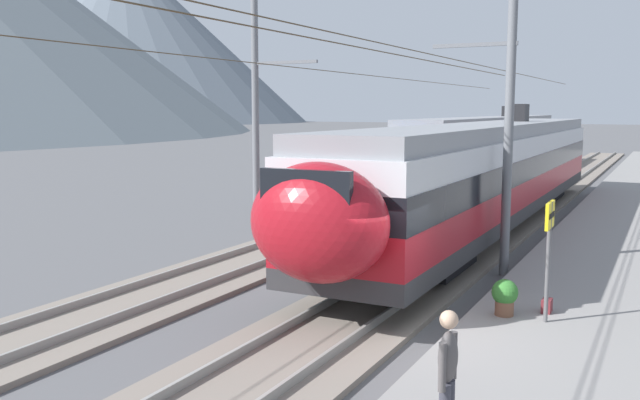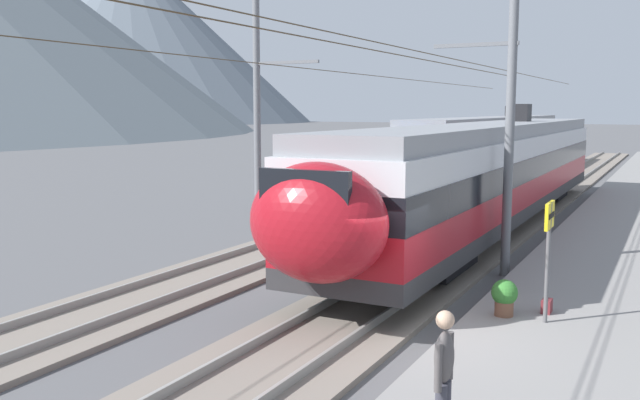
{
  "view_description": "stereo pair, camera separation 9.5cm",
  "coord_description": "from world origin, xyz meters",
  "px_view_note": "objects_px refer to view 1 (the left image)",
  "views": [
    {
      "loc": [
        -11.6,
        -4.23,
        4.35
      ],
      "look_at": [
        1.63,
        2.62,
        2.36
      ],
      "focal_mm": 38.47,
      "sensor_mm": 36.0,
      "label": 1
    },
    {
      "loc": [
        -11.55,
        -4.32,
        4.35
      ],
      "look_at": [
        1.63,
        2.62,
        2.36
      ],
      "focal_mm": 38.47,
      "sensor_mm": 36.0,
      "label": 2
    }
  ],
  "objects_px": {
    "catenary_mast_far_side": "(260,113)",
    "potted_plant_platform_edge": "(505,295)",
    "passenger_walking": "(448,372)",
    "handbag_near_sign": "(547,305)",
    "train_near_platform": "(490,170)",
    "platform_sign": "(549,234)",
    "catenary_mast_mid": "(504,109)",
    "train_far_track": "(490,142)"
  },
  "relations": [
    {
      "from": "handbag_near_sign",
      "to": "platform_sign",
      "type": "bearing_deg",
      "value": -172.85
    },
    {
      "from": "train_near_platform",
      "to": "passenger_walking",
      "type": "height_order",
      "value": "train_near_platform"
    },
    {
      "from": "catenary_mast_far_side",
      "to": "passenger_walking",
      "type": "relative_size",
      "value": 27.82
    },
    {
      "from": "platform_sign",
      "to": "handbag_near_sign",
      "type": "height_order",
      "value": "platform_sign"
    },
    {
      "from": "passenger_walking",
      "to": "platform_sign",
      "type": "bearing_deg",
      "value": -2.29
    },
    {
      "from": "train_far_track",
      "to": "potted_plant_platform_edge",
      "type": "xyz_separation_m",
      "value": [
        -30.62,
        -7.72,
        -1.47
      ]
    },
    {
      "from": "catenary_mast_far_side",
      "to": "passenger_walking",
      "type": "distance_m",
      "value": 16.3
    },
    {
      "from": "potted_plant_platform_edge",
      "to": "passenger_walking",
      "type": "bearing_deg",
      "value": -174.34
    },
    {
      "from": "platform_sign",
      "to": "passenger_walking",
      "type": "distance_m",
      "value": 5.66
    },
    {
      "from": "catenary_mast_far_side",
      "to": "platform_sign",
      "type": "relative_size",
      "value": 20.47
    },
    {
      "from": "train_far_track",
      "to": "train_near_platform",
      "type": "bearing_deg",
      "value": -166.42
    },
    {
      "from": "catenary_mast_far_side",
      "to": "potted_plant_platform_edge",
      "type": "xyz_separation_m",
      "value": [
        -6.6,
        -9.77,
        -3.45
      ]
    },
    {
      "from": "platform_sign",
      "to": "catenary_mast_far_side",
      "type": "bearing_deg",
      "value": 57.76
    },
    {
      "from": "catenary_mast_mid",
      "to": "platform_sign",
      "type": "height_order",
      "value": "catenary_mast_mid"
    },
    {
      "from": "catenary_mast_mid",
      "to": "passenger_walking",
      "type": "distance_m",
      "value": 11.0
    },
    {
      "from": "catenary_mast_far_side",
      "to": "handbag_near_sign",
      "type": "distance_m",
      "value": 12.63
    },
    {
      "from": "train_near_platform",
      "to": "platform_sign",
      "type": "distance_m",
      "value": 11.61
    },
    {
      "from": "catenary_mast_far_side",
      "to": "catenary_mast_mid",
      "type": "bearing_deg",
      "value": -102.11
    },
    {
      "from": "catenary_mast_mid",
      "to": "potted_plant_platform_edge",
      "type": "bearing_deg",
      "value": -165.98
    },
    {
      "from": "potted_plant_platform_edge",
      "to": "handbag_near_sign",
      "type": "bearing_deg",
      "value": -49.88
    },
    {
      "from": "catenary_mast_mid",
      "to": "passenger_walking",
      "type": "height_order",
      "value": "catenary_mast_mid"
    },
    {
      "from": "train_near_platform",
      "to": "train_far_track",
      "type": "relative_size",
      "value": 0.89
    },
    {
      "from": "train_far_track",
      "to": "passenger_walking",
      "type": "bearing_deg",
      "value": -167.14
    },
    {
      "from": "train_far_track",
      "to": "catenary_mast_far_side",
      "type": "xyz_separation_m",
      "value": [
        -24.02,
        2.04,
        1.98
      ]
    },
    {
      "from": "catenary_mast_mid",
      "to": "potted_plant_platform_edge",
      "type": "relative_size",
      "value": 65.34
    },
    {
      "from": "train_near_platform",
      "to": "catenary_mast_mid",
      "type": "height_order",
      "value": "catenary_mast_mid"
    },
    {
      "from": "catenary_mast_far_side",
      "to": "potted_plant_platform_edge",
      "type": "height_order",
      "value": "catenary_mast_far_side"
    },
    {
      "from": "handbag_near_sign",
      "to": "potted_plant_platform_edge",
      "type": "relative_size",
      "value": 0.56
    },
    {
      "from": "handbag_near_sign",
      "to": "train_near_platform",
      "type": "bearing_deg",
      "value": 19.55
    },
    {
      "from": "train_near_platform",
      "to": "handbag_near_sign",
      "type": "distance_m",
      "value": 11.1
    },
    {
      "from": "catenary_mast_mid",
      "to": "catenary_mast_far_side",
      "type": "xyz_separation_m",
      "value": [
        1.84,
        8.58,
        -0.15
      ]
    },
    {
      "from": "train_far_track",
      "to": "potted_plant_platform_edge",
      "type": "height_order",
      "value": "train_far_track"
    },
    {
      "from": "train_far_track",
      "to": "passenger_walking",
      "type": "height_order",
      "value": "train_far_track"
    },
    {
      "from": "handbag_near_sign",
      "to": "train_far_track",
      "type": "bearing_deg",
      "value": 15.68
    },
    {
      "from": "passenger_walking",
      "to": "potted_plant_platform_edge",
      "type": "relative_size",
      "value": 2.35
    },
    {
      "from": "train_far_track",
      "to": "potted_plant_platform_edge",
      "type": "distance_m",
      "value": 31.61
    },
    {
      "from": "passenger_walking",
      "to": "catenary_mast_mid",
      "type": "bearing_deg",
      "value": 9.52
    },
    {
      "from": "passenger_walking",
      "to": "handbag_near_sign",
      "type": "relative_size",
      "value": 4.23
    },
    {
      "from": "train_near_platform",
      "to": "potted_plant_platform_edge",
      "type": "distance_m",
      "value": 11.42
    },
    {
      "from": "catenary_mast_far_side",
      "to": "passenger_walking",
      "type": "xyz_separation_m",
      "value": [
        -12.26,
        -10.33,
        -2.92
      ]
    },
    {
      "from": "catenary_mast_mid",
      "to": "handbag_near_sign",
      "type": "bearing_deg",
      "value": -155.57
    },
    {
      "from": "platform_sign",
      "to": "passenger_walking",
      "type": "xyz_separation_m",
      "value": [
        -5.61,
        0.22,
        -0.74
      ]
    }
  ]
}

